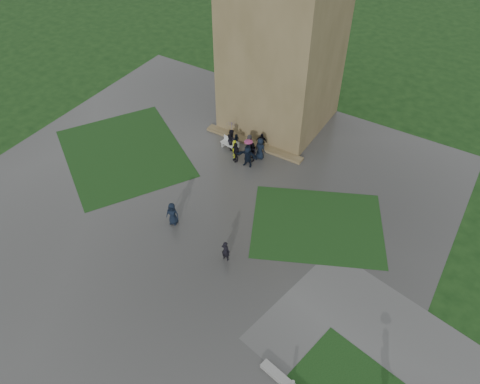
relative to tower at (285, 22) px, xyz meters
The scene contains 10 objects.
ground 17.49m from the tower, 90.00° to the right, with size 120.00×120.00×0.00m, color black.
plaza 15.81m from the tower, 90.00° to the right, with size 34.00×34.00×0.02m, color #363633.
lawn_inset_left 16.55m from the tower, 127.69° to the right, with size 11.00×9.00×0.01m, color black.
lawn_inset_right 15.90m from the tower, 49.64° to the right, with size 9.00×7.00×0.01m, color black.
tower is the anchor object (origin of this frame).
tower_plinth 9.90m from the tower, 90.00° to the right, with size 9.00×0.80×0.22m, color brown.
bench 10.43m from the tower, 102.60° to the right, with size 1.76×0.83×0.98m.
visitor_cluster 10.10m from the tower, 87.06° to the right, with size 3.69×3.23×2.60m.
pedestrian_mid 17.14m from the tower, 90.74° to the right, with size 0.90×0.61×1.83m, color black.
pedestrian_near 18.46m from the tower, 73.61° to the right, with size 0.60×0.39×1.64m, color black.
Camera 1 is at (15.56, -16.77, 24.12)m, focal length 35.00 mm.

